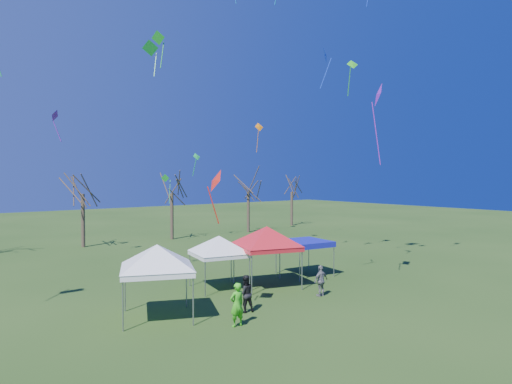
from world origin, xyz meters
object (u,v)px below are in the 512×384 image
tree_5 (292,180)px  person_green (237,304)px  tree_3 (172,177)px  tent_blue (305,243)px  person_dark (245,294)px  person_grey (321,281)px  tent_white_mid (219,239)px  tree_4 (248,177)px  tent_red (267,230)px  tree_2 (82,175)px  tent_white_west (157,249)px

tree_5 → person_green: size_ratio=4.14×
tree_3 → tent_blue: 20.08m
tent_blue → person_dark: tent_blue is taller
person_grey → tent_white_mid: bearing=-55.2°
tree_4 → person_green: tree_4 is taller
person_dark → tree_4: bearing=-112.7°
tent_white_mid → person_green: bearing=-116.8°
tree_4 → tree_5: bearing=13.9°
tent_red → person_dark: 5.49m
tent_red → person_dark: tent_red is taller
tree_2 → tent_blue: tree_2 is taller
tree_3 → tree_4: 9.32m
tent_blue → person_grey: (-2.84, -4.14, -1.19)m
tree_3 → tent_blue: (-1.07, -19.64, -4.09)m
tree_4 → tent_white_west: (-21.47, -21.90, -3.05)m
tree_5 → tent_white_mid: bearing=-139.5°
tree_4 → person_grey: (-13.23, -23.74, -5.26)m
tree_4 → tent_white_west: size_ratio=2.01×
tree_3 → person_green: (-10.05, -24.94, -5.18)m
tree_3 → tree_4: bearing=-0.3°
tent_blue → person_grey: tent_blue is taller
tree_3 → tree_5: bearing=6.5°
tree_4 → tent_blue: bearing=-117.9°
tree_2 → tent_white_mid: size_ratio=2.19×
tent_blue → person_dark: 8.60m
tent_white_west → person_green: size_ratio=2.18×
tent_red → person_grey: bearing=-75.8°
person_dark → person_green: person_green is taller
tree_5 → tent_white_west: 38.37m
tree_4 → person_green: bearing=-127.9°
tent_white_west → tent_white_mid: (4.99, 2.72, -0.29)m
tree_4 → person_dark: 30.05m
tent_blue → person_green: tent_blue is taller
tent_red → tent_blue: bearing=12.1°
tree_3 → tent_white_mid: 20.79m
tent_white_west → person_grey: (8.24, -1.84, -2.21)m
person_dark → tent_white_west: bearing=-10.3°
tree_5 → tree_2: bearing=-176.3°
tent_white_west → tree_4: bearing=45.6°
tree_2 → person_dark: size_ratio=4.83×
tree_5 → tree_3: bearing=-173.5°
tent_white_mid → person_green: tent_white_mid is taller
tree_2 → person_grey: (4.49, -24.11, -5.49)m
tree_2 → tree_5: 26.15m
tree_4 → person_dark: tree_4 is taller
tent_red → person_green: 7.31m
tent_red → tent_white_west: bearing=-168.4°
person_grey → person_green: size_ratio=0.88×
tree_5 → person_dark: tree_5 is taller
tree_5 → person_grey: bearing=-129.9°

